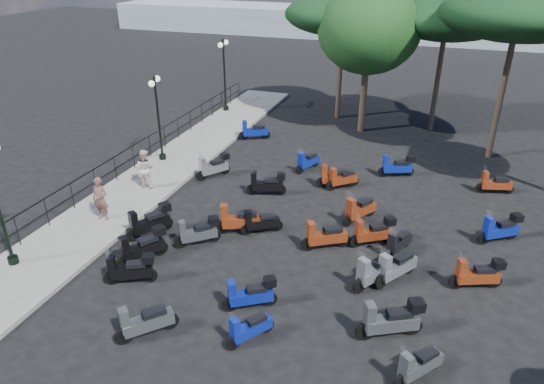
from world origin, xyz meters
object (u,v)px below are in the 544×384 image
(scooter_15, at_px, (373,232))
(scooter_27, at_px, (477,275))
(scooter_8, at_px, (250,294))
(scooter_29, at_px, (495,184))
(scooter_21, at_px, (325,236))
(scooter_5, at_px, (254,131))
(scooter_23, at_px, (397,166))
(scooter_17, at_px, (342,179))
(scooter_22, at_px, (359,210))
(scooter_16, at_px, (335,177))
(broadleaf_tree, at_px, (369,30))
(scooter_20, at_px, (395,267))
(scooter_2, at_px, (240,220))
(pine_1, at_px, (519,13))
(pine_2, at_px, (343,14))
(scooter_1, at_px, (130,270))
(scooter_3, at_px, (150,222))
(lamp_post_2, at_px, (224,71))
(scooter_4, at_px, (214,167))
(scooter_11, at_px, (307,162))
(scooter_19, at_px, (391,320))
(scooter_31, at_px, (142,247))
(pedestrian_far, at_px, (145,169))
(scooter_14, at_px, (261,223))
(scooter_13, at_px, (249,329))
(woman, at_px, (100,199))
(scooter_26, at_px, (398,243))
(scooter_30, at_px, (375,271))
(scooter_9, at_px, (198,232))
(scooter_28, at_px, (500,229))
(lamp_post_1, at_px, (158,113))
(pine_0, at_px, (447,20))
(scooter_7, at_px, (145,322))
(scooter_10, at_px, (267,184))

(scooter_15, xyz_separation_m, scooter_27, (3.32, -1.38, -0.01))
(scooter_8, distance_m, scooter_29, 12.28)
(scooter_21, height_order, scooter_29, scooter_21)
(scooter_5, distance_m, scooter_21, 10.94)
(scooter_23, bearing_deg, scooter_8, 142.42)
(scooter_17, bearing_deg, scooter_29, -117.93)
(scooter_17, bearing_deg, scooter_22, 162.13)
(scooter_16, distance_m, broadleaf_tree, 9.07)
(scooter_20, bearing_deg, scooter_8, 69.63)
(scooter_2, bearing_deg, pine_1, -63.86)
(scooter_8, xyz_separation_m, pine_2, (-1.48, 17.98, 5.46))
(scooter_1, distance_m, scooter_3, 2.78)
(lamp_post_2, distance_m, broadleaf_tree, 9.05)
(scooter_1, xyz_separation_m, scooter_3, (-0.95, 2.61, 0.05))
(scooter_1, distance_m, scooter_15, 8.07)
(scooter_16, bearing_deg, scooter_4, 74.61)
(lamp_post_2, height_order, scooter_11, lamp_post_2)
(scooter_19, height_order, scooter_31, scooter_19)
(scooter_31, bearing_deg, pedestrian_far, -25.74)
(scooter_1, xyz_separation_m, scooter_14, (2.71, 4.05, -0.06))
(scooter_13, xyz_separation_m, scooter_27, (5.62, 4.33, 0.08))
(woman, bearing_deg, scooter_21, 3.18)
(scooter_23, relative_size, scooter_26, 1.08)
(scooter_4, distance_m, scooter_20, 9.93)
(scooter_14, distance_m, scooter_17, 4.98)
(scooter_15, distance_m, scooter_30, 2.29)
(pine_2, bearing_deg, scooter_19, -73.27)
(scooter_13, xyz_separation_m, broadleaf_tree, (-0.16, 17.27, 5.05))
(woman, bearing_deg, scooter_20, -4.02)
(scooter_23, xyz_separation_m, scooter_27, (3.19, -7.38, -0.00))
(scooter_9, relative_size, scooter_13, 1.06)
(scooter_16, bearing_deg, scooter_28, -133.63)
(scooter_27, bearing_deg, scooter_26, 43.56)
(pedestrian_far, bearing_deg, scooter_13, 133.89)
(lamp_post_1, distance_m, scooter_15, 11.53)
(scooter_15, bearing_deg, scooter_16, -3.94)
(pine_0, bearing_deg, scooter_28, -75.68)
(scooter_5, distance_m, scooter_31, 11.78)
(pine_1, relative_size, pine_2, 1.11)
(scooter_2, height_order, scooter_7, scooter_2)
(scooter_4, relative_size, scooter_17, 1.16)
(scooter_27, xyz_separation_m, scooter_28, (0.81, 3.05, 0.01))
(pedestrian_far, distance_m, scooter_10, 5.15)
(scooter_5, height_order, scooter_20, scooter_20)
(scooter_1, height_order, scooter_26, scooter_1)
(scooter_15, bearing_deg, scooter_20, 174.51)
(scooter_2, bearing_deg, scooter_30, -130.41)
(pedestrian_far, xyz_separation_m, scooter_21, (8.20, -1.91, -0.50))
(scooter_20, distance_m, pine_2, 17.08)
(scooter_29, bearing_deg, scooter_10, 95.08)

